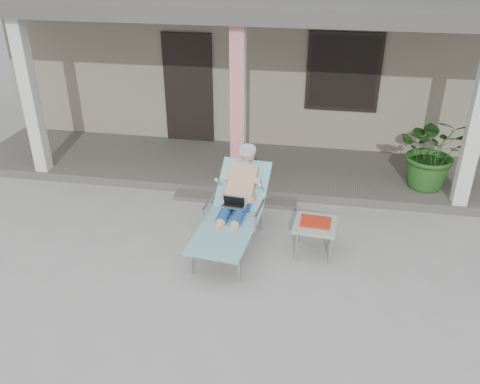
# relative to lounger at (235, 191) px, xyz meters

# --- Properties ---
(ground) EXTENTS (60.00, 60.00, 0.00)m
(ground) POSITION_rel_lounger_xyz_m (-0.21, -0.75, -0.77)
(ground) COLOR #9E9E99
(ground) RESTS_ON ground
(house) EXTENTS (10.40, 5.40, 3.30)m
(house) POSITION_rel_lounger_xyz_m (-0.21, 5.74, 0.89)
(house) COLOR gray
(house) RESTS_ON ground
(porch_deck) EXTENTS (10.00, 2.00, 0.15)m
(porch_deck) POSITION_rel_lounger_xyz_m (-0.21, 2.25, -0.70)
(porch_deck) COLOR #605B56
(porch_deck) RESTS_ON ground
(porch_overhang) EXTENTS (10.00, 2.30, 2.85)m
(porch_overhang) POSITION_rel_lounger_xyz_m (-0.21, 2.19, 2.01)
(porch_overhang) COLOR silver
(porch_overhang) RESTS_ON porch_deck
(porch_step) EXTENTS (2.00, 0.30, 0.07)m
(porch_step) POSITION_rel_lounger_xyz_m (-0.21, 1.10, -0.74)
(porch_step) COLOR #605B56
(porch_step) RESTS_ON ground
(lounger) EXTENTS (0.90, 1.98, 1.26)m
(lounger) POSITION_rel_lounger_xyz_m (0.00, 0.00, 0.00)
(lounger) COLOR #B7B7BC
(lounger) RESTS_ON ground
(side_table) EXTENTS (0.60, 0.60, 0.50)m
(side_table) POSITION_rel_lounger_xyz_m (1.12, -0.14, -0.35)
(side_table) COLOR #A3A39F
(side_table) RESTS_ON ground
(potted_palm) EXTENTS (1.15, 1.00, 1.27)m
(potted_palm) POSITION_rel_lounger_xyz_m (2.90, 1.90, 0.01)
(potted_palm) COLOR #26591E
(potted_palm) RESTS_ON porch_deck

